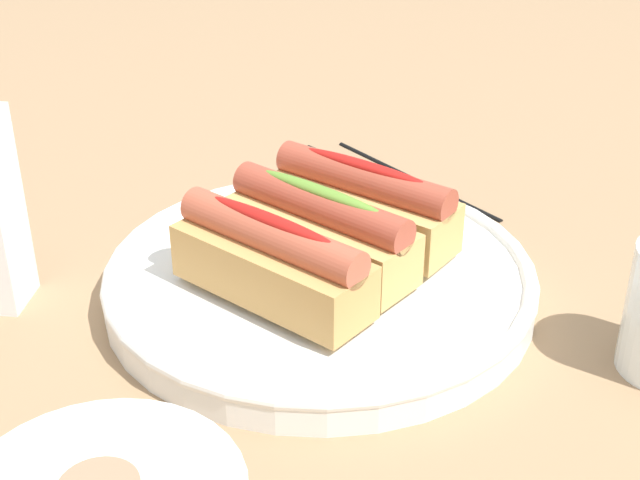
{
  "coord_description": "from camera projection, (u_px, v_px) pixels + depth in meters",
  "views": [
    {
      "loc": [
        -0.23,
        0.53,
        0.37
      ],
      "look_at": [
        -0.02,
        -0.01,
        0.05
      ],
      "focal_mm": 51.56,
      "sensor_mm": 36.0,
      "label": 1
    }
  ],
  "objects": [
    {
      "name": "ground_plane",
      "position": [
        294.0,
        302.0,
        0.69
      ],
      "size": [
        2.4,
        2.4,
        0.0
      ],
      "primitive_type": "plane",
      "color": "#9E7A56"
    },
    {
      "name": "serving_bowl",
      "position": [
        320.0,
        279.0,
        0.69
      ],
      "size": [
        0.32,
        0.32,
        0.03
      ],
      "color": "white",
      "rests_on": "ground_plane"
    },
    {
      "name": "hotdog_front",
      "position": [
        363.0,
        204.0,
        0.71
      ],
      "size": [
        0.16,
        0.09,
        0.06
      ],
      "color": "tan",
      "rests_on": "serving_bowl"
    },
    {
      "name": "hotdog_back",
      "position": [
        320.0,
        231.0,
        0.67
      ],
      "size": [
        0.16,
        0.1,
        0.06
      ],
      "color": "tan",
      "rests_on": "serving_bowl"
    },
    {
      "name": "hotdog_side",
      "position": [
        272.0,
        261.0,
        0.63
      ],
      "size": [
        0.16,
        0.09,
        0.06
      ],
      "color": "tan",
      "rests_on": "serving_bowl"
    },
    {
      "name": "chopstick_near",
      "position": [
        380.0,
        178.0,
        0.88
      ],
      "size": [
        0.2,
        0.1,
        0.01
      ],
      "primitive_type": "cylinder",
      "rotation": [
        0.0,
        1.57,
        -0.46
      ],
      "color": "black",
      "rests_on": "ground_plane"
    },
    {
      "name": "chopstick_far",
      "position": [
        414.0,
        178.0,
        0.88
      ],
      "size": [
        0.19,
        0.12,
        0.01
      ],
      "primitive_type": "cylinder",
      "rotation": [
        0.0,
        1.57,
        -0.53
      ],
      "color": "black",
      "rests_on": "ground_plane"
    }
  ]
}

